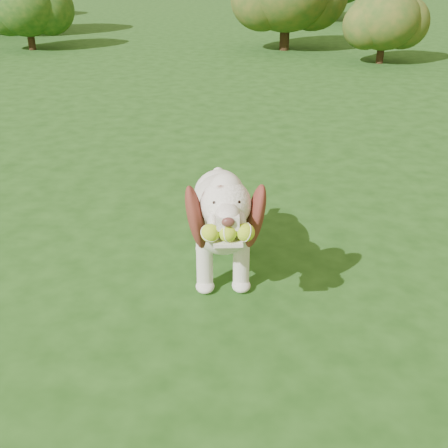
# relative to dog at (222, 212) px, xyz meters

# --- Properties ---
(ground) EXTENTS (80.00, 80.00, 0.00)m
(ground) POSITION_rel_dog_xyz_m (0.34, 0.09, -0.44)
(ground) COLOR #1A3F12
(ground) RESTS_ON ground
(dog) EXTENTS (0.58, 1.28, 0.83)m
(dog) POSITION_rel_dog_xyz_m (0.00, 0.00, 0.00)
(dog) COLOR white
(dog) RESTS_ON ground
(shrub_a) EXTENTS (1.36, 1.36, 1.41)m
(shrub_a) POSITION_rel_dog_xyz_m (-5.02, 8.06, 0.39)
(shrub_a) COLOR #382314
(shrub_a) RESTS_ON ground
(shrub_c) EXTENTS (1.22, 1.22, 1.26)m
(shrub_c) POSITION_rel_dog_xyz_m (1.71, 7.51, 0.30)
(shrub_c) COLOR #382314
(shrub_c) RESTS_ON ground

